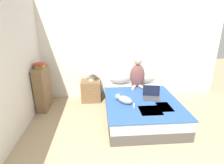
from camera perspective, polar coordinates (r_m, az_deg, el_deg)
wall_back at (r=4.56m, az=3.51°, el=10.69°), size 5.13×0.05×2.55m
bed at (r=3.91m, az=9.01°, el=-7.71°), size 1.48×2.05×0.42m
pillow_near at (r=4.53m, az=2.71°, el=0.88°), size 0.54×0.24×0.22m
pillow_far at (r=4.65m, az=10.66°, el=1.07°), size 0.54×0.24×0.22m
person_sitting at (r=4.27m, az=8.29°, el=2.57°), size 0.37×0.35×0.75m
cat_tabby at (r=3.48m, az=3.95°, el=-5.69°), size 0.37×0.40×0.17m
laptop_open at (r=3.80m, az=12.74°, el=-4.36°), size 0.40×0.35×0.25m
nightstand at (r=4.52m, az=-6.85°, el=-2.81°), size 0.48×0.45×0.53m
table_lamp at (r=4.35m, az=-6.95°, el=4.19°), size 0.33×0.33×0.41m
bookshelf at (r=4.33m, az=-21.67°, el=-1.92°), size 0.22×0.60×0.99m
book_stack_top at (r=4.18m, az=-22.55°, el=5.09°), size 0.21×0.23×0.10m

